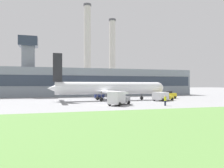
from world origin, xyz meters
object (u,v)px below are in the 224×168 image
airplane (108,89)px  baggage_truck (118,98)px  fuel_truck (162,96)px  pushback_tug (169,95)px  ground_crew_person (165,100)px

airplane → baggage_truck: (-1.16, -11.54, -1.54)m
baggage_truck → fuel_truck: baggage_truck is taller
airplane → pushback_tug: airplane is taller
baggage_truck → fuel_truck: (12.75, 7.15, -0.22)m
baggage_truck → ground_crew_person: 8.18m
pushback_tug → ground_crew_person: pushback_tug is taller
pushback_tug → baggage_truck: bearing=-143.6°
ground_crew_person → baggage_truck: bearing=156.6°
ground_crew_person → pushback_tug: bearing=56.9°
fuel_truck → ground_crew_person: (-5.24, -10.40, -0.08)m
fuel_truck → airplane: bearing=159.2°
baggage_truck → fuel_truck: bearing=29.3°
airplane → ground_crew_person: airplane is taller
baggage_truck → ground_crew_person: (7.50, -3.25, -0.30)m
ground_crew_person → fuel_truck: bearing=63.2°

